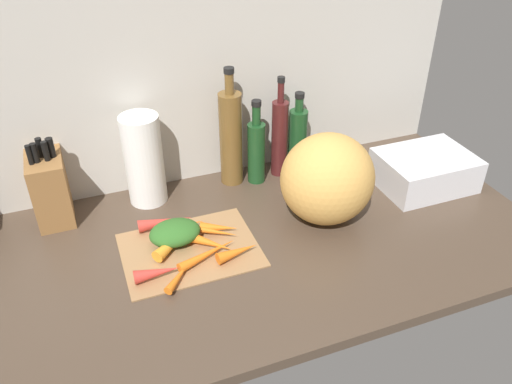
{
  "coord_description": "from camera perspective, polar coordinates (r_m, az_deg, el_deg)",
  "views": [
    {
      "loc": [
        -33.55,
        -103.98,
        89.4
      ],
      "look_at": [
        6.9,
        1.88,
        13.96
      ],
      "focal_mm": 36.37,
      "sensor_mm": 36.0,
      "label": 1
    }
  ],
  "objects": [
    {
      "name": "bottle_3",
      "position": [
        1.7,
        4.6,
        6.01
      ],
      "size": [
        6.04,
        6.04,
        26.36
      ],
      "color": "#19421E",
      "rests_on": "ground_plane"
    },
    {
      "name": "cutting_board",
      "position": [
        1.4,
        -7.27,
        -6.28
      ],
      "size": [
        35.52,
        27.1,
        0.8
      ],
      "primitive_type": "cube",
      "color": "#997047",
      "rests_on": "ground_plane"
    },
    {
      "name": "carrot_0",
      "position": [
        1.35,
        -2.06,
        -6.59
      ],
      "size": [
        11.71,
        4.9,
        3.15
      ],
      "primitive_type": "cone",
      "rotation": [
        0.0,
        1.57,
        0.16
      ],
      "color": "orange",
      "rests_on": "cutting_board"
    },
    {
      "name": "carrot_7",
      "position": [
        1.45,
        -8.16,
        -3.7
      ],
      "size": [
        12.58,
        2.52,
        2.42
      ],
      "primitive_type": "cone",
      "rotation": [
        0.0,
        1.57,
        0.01
      ],
      "color": "orange",
      "rests_on": "cutting_board"
    },
    {
      "name": "winter_squash",
      "position": [
        1.45,
        7.84,
        1.43
      ],
      "size": [
        26.41,
        24.96,
        26.08
      ],
      "primitive_type": "ellipsoid",
      "color": "gold",
      "rests_on": "ground_plane"
    },
    {
      "name": "carrot_1",
      "position": [
        1.4,
        -8.83,
        -5.26
      ],
      "size": [
        14.4,
        12.65,
        3.41
      ],
      "primitive_type": "cone",
      "rotation": [
        0.0,
        1.57,
        0.69
      ],
      "color": "orange",
      "rests_on": "cutting_board"
    },
    {
      "name": "wall_back",
      "position": [
        1.58,
        -7.24,
        11.3
      ],
      "size": [
        170.0,
        3.0,
        60.0
      ],
      "primitive_type": "cube",
      "color": "#BCB7AD",
      "rests_on": "ground_plane"
    },
    {
      "name": "bottle_0",
      "position": [
        1.59,
        -2.78,
        6.04
      ],
      "size": [
        7.09,
        7.09,
        37.69
      ],
      "color": "brown",
      "rests_on": "ground_plane"
    },
    {
      "name": "carrot_4",
      "position": [
        1.38,
        -5.19,
        -5.55
      ],
      "size": [
        11.55,
        11.8,
        3.12
      ],
      "primitive_type": "cone",
      "rotation": [
        0.0,
        1.57,
        -0.8
      ],
      "color": "orange",
      "rests_on": "cutting_board"
    },
    {
      "name": "carrot_2",
      "position": [
        1.35,
        -5.32,
        -6.78
      ],
      "size": [
        17.36,
        8.31,
        2.62
      ],
      "primitive_type": "cone",
      "rotation": [
        0.0,
        1.57,
        0.34
      ],
      "color": "orange",
      "rests_on": "cutting_board"
    },
    {
      "name": "carrot_5",
      "position": [
        1.47,
        -9.97,
        -3.26
      ],
      "size": [
        15.06,
        4.51,
        3.49
      ],
      "primitive_type": "cone",
      "rotation": [
        0.0,
        1.57,
        -0.07
      ],
      "color": "red",
      "rests_on": "cutting_board"
    },
    {
      "name": "dish_rack",
      "position": [
        1.71,
        18.05,
        2.28
      ],
      "size": [
        28.26,
        21.45,
        10.56
      ],
      "primitive_type": "cube",
      "color": "silver",
      "rests_on": "ground_plane"
    },
    {
      "name": "knife_block",
      "position": [
        1.56,
        -21.7,
        0.43
      ],
      "size": [
        9.57,
        15.27,
        25.24
      ],
      "color": "brown",
      "rests_on": "ground_plane"
    },
    {
      "name": "carrot_8",
      "position": [
        1.31,
        -10.84,
        -8.7
      ],
      "size": [
        11.31,
        3.87,
        3.48
      ],
      "primitive_type": "cone",
      "rotation": [
        0.0,
        1.57,
        -0.03
      ],
      "color": "red",
      "rests_on": "cutting_board"
    },
    {
      "name": "carrot_9",
      "position": [
        1.3,
        -8.46,
        -9.14
      ],
      "size": [
        9.16,
        9.9,
        2.23
      ],
      "primitive_type": "cone",
      "rotation": [
        0.0,
        1.57,
        0.84
      ],
      "color": "orange",
      "rests_on": "cutting_board"
    },
    {
      "name": "carrot_3",
      "position": [
        1.43,
        -5.45,
        -4.23
      ],
      "size": [
        15.98,
        12.31,
        2.85
      ],
      "primitive_type": "cone",
      "rotation": [
        0.0,
        1.57,
        -0.61
      ],
      "color": "orange",
      "rests_on": "cutting_board"
    },
    {
      "name": "carrot_6",
      "position": [
        1.43,
        -4.11,
        -3.93
      ],
      "size": [
        10.43,
        6.77,
        2.82
      ],
      "primitive_type": "cone",
      "rotation": [
        0.0,
        1.57,
        -0.43
      ],
      "color": "orange",
      "rests_on": "cutting_board"
    },
    {
      "name": "carrot_greens_pile",
      "position": [
        1.4,
        -8.92,
        -4.44
      ],
      "size": [
        13.72,
        10.55,
        5.8
      ],
      "primitive_type": "ellipsoid",
      "color": "#2D6023",
      "rests_on": "cutting_board"
    },
    {
      "name": "bottle_2",
      "position": [
        1.65,
        2.61,
        6.11
      ],
      "size": [
        5.19,
        5.19,
        33.07
      ],
      "color": "#471919",
      "rests_on": "ground_plane"
    },
    {
      "name": "paper_towel_roll",
      "position": [
        1.54,
        -12.23,
        3.47
      ],
      "size": [
        11.26,
        11.26,
        27.59
      ],
      "primitive_type": "cylinder",
      "color": "white",
      "rests_on": "ground_plane"
    },
    {
      "name": "bottle_1",
      "position": [
        1.62,
        0.04,
        4.65
      ],
      "size": [
        5.58,
        5.58,
        27.57
      ],
      "color": "#19421E",
      "rests_on": "ground_plane"
    },
    {
      "name": "ground_plane",
      "position": [
        1.42,
        -2.34,
        -6.14
      ],
      "size": [
        170.0,
        80.0,
        3.0
      ],
      "primitive_type": "cube",
      "color": "#47382B"
    }
  ]
}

